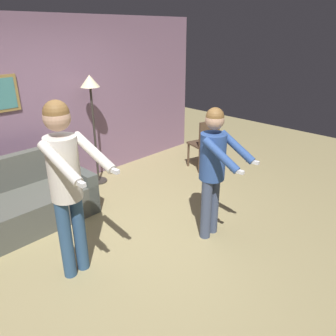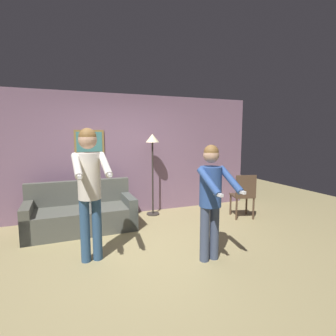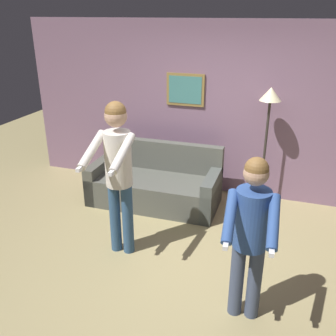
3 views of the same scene
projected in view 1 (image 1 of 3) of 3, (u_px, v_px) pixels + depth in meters
The scene contains 7 objects.
ground_plane at pixel (135, 242), 3.98m from camera, with size 12.00×12.00×0.00m, color #9C8E5F.
back_wall_assembly at pixel (39, 109), 4.80m from camera, with size 6.40×0.09×2.60m.
couch at pixel (17, 208), 4.19m from camera, with size 1.91×0.87×0.87m.
torchiere_lamp at pixel (91, 98), 5.00m from camera, with size 0.29×0.29×1.76m.
person_standing_left at pixel (66, 175), 3.05m from camera, with size 0.45×0.74×1.83m.
person_standing_right at pixel (214, 164), 3.76m from camera, with size 0.46×0.65×1.61m.
dining_chair_distant at pixel (205, 142), 5.85m from camera, with size 0.52×0.52×0.93m.
Camera 1 is at (-2.08, -2.59, 2.39)m, focal length 35.00 mm.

